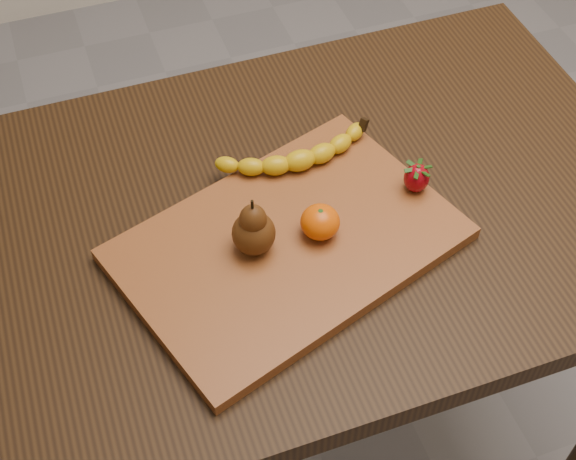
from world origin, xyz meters
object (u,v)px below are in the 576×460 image
object	(u,v)px
cutting_board	(288,244)
table	(320,242)
pear	(253,225)
mandarin	(320,222)

from	to	relation	value
cutting_board	table	bearing A→B (deg)	23.14
pear	table	bearing A→B (deg)	27.55
pear	mandarin	size ratio (longest dim) A/B	1.69
pear	mandarin	distance (m)	0.10
pear	cutting_board	bearing A→B (deg)	-3.04
cutting_board	pear	size ratio (longest dim) A/B	4.85
table	pear	distance (m)	0.22
cutting_board	mandarin	size ratio (longest dim) A/B	8.22
table	pear	world-z (taller)	pear
cutting_board	mandarin	distance (m)	0.06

